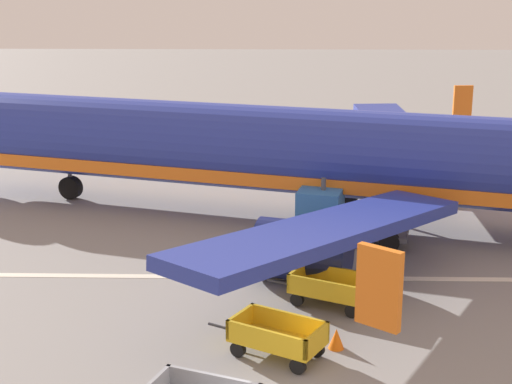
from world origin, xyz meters
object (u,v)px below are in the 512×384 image
(baggage_cart_fourth_in_row, at_px, (277,337))
(airplane, at_px, (302,153))
(baggage_cart_far_end, at_px, (331,288))
(traffic_cone_near_plane, at_px, (336,339))
(service_truck_beside_carts, at_px, (332,214))

(baggage_cart_fourth_in_row, bearing_deg, airplane, 85.01)
(airplane, height_order, baggage_cart_far_end, airplane)
(baggage_cart_far_end, relative_size, traffic_cone_near_plane, 5.85)
(baggage_cart_far_end, relative_size, service_truck_beside_carts, 0.75)
(airplane, distance_m, baggage_cart_far_end, 9.40)
(baggage_cart_far_end, bearing_deg, traffic_cone_near_plane, -90.94)
(service_truck_beside_carts, bearing_deg, baggage_cart_fourth_in_row, -102.57)
(airplane, distance_m, service_truck_beside_carts, 3.39)
(baggage_cart_fourth_in_row, xyz_separation_m, traffic_cone_near_plane, (1.68, 0.53, -0.30))
(traffic_cone_near_plane, bearing_deg, baggage_cart_far_end, 89.06)
(baggage_cart_fourth_in_row, distance_m, traffic_cone_near_plane, 1.79)
(service_truck_beside_carts, height_order, traffic_cone_near_plane, service_truck_beside_carts)
(baggage_cart_fourth_in_row, distance_m, service_truck_beside_carts, 10.33)
(baggage_cart_far_end, bearing_deg, service_truck_beside_carts, 85.53)
(airplane, xyz_separation_m, traffic_cone_near_plane, (0.58, -12.07, -2.75))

